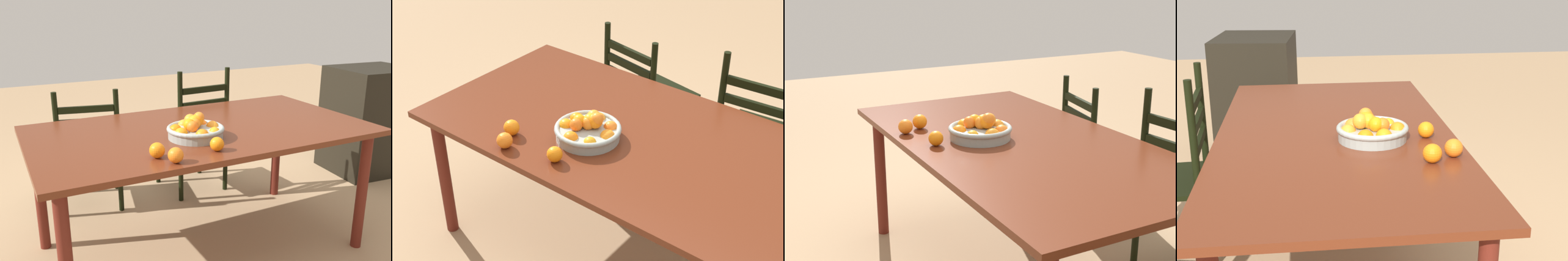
% 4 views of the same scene
% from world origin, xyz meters
% --- Properties ---
extents(dining_table, '(1.90, 1.02, 0.77)m').
position_xyz_m(dining_table, '(0.00, 0.00, 0.69)').
color(dining_table, '#5C2613').
rests_on(dining_table, ground).
extents(cabinet, '(0.71, 0.61, 0.92)m').
position_xyz_m(cabinet, '(1.90, 0.49, 0.46)').
color(cabinet, black).
rests_on(cabinet, ground).
extents(fruit_bowl, '(0.30, 0.30, 0.13)m').
position_xyz_m(fruit_bowl, '(-0.11, -0.15, 0.81)').
color(fruit_bowl, '#959E97').
rests_on(fruit_bowl, dining_table).
extents(orange_loose_0, '(0.07, 0.07, 0.07)m').
position_xyz_m(orange_loose_0, '(-0.35, -0.44, 0.80)').
color(orange_loose_0, orange).
rests_on(orange_loose_0, dining_table).
extents(orange_loose_1, '(0.07, 0.07, 0.07)m').
position_xyz_m(orange_loose_1, '(-0.40, -0.34, 0.80)').
color(orange_loose_1, orange).
rests_on(orange_loose_1, dining_table).
extents(orange_loose_2, '(0.07, 0.07, 0.07)m').
position_xyz_m(orange_loose_2, '(-0.11, -0.38, 0.80)').
color(orange_loose_2, orange).
rests_on(orange_loose_2, dining_table).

